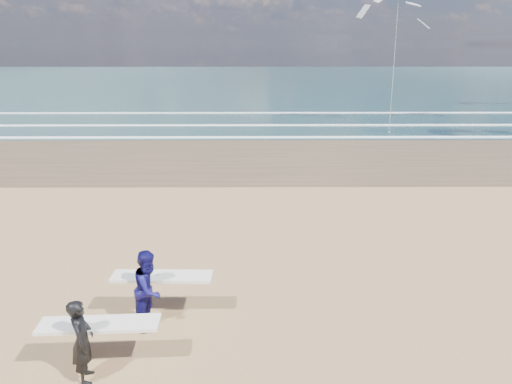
{
  "coord_description": "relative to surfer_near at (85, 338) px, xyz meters",
  "views": [
    {
      "loc": [
        3.65,
        -6.66,
        5.84
      ],
      "look_at": [
        3.74,
        6.0,
        1.73
      ],
      "focal_mm": 32.0,
      "sensor_mm": 36.0,
      "label": 1
    }
  ],
  "objects": [
    {
      "name": "ocean",
      "position": [
        19.36,
        71.69,
        -0.83
      ],
      "size": [
        220.0,
        100.0,
        0.02
      ],
      "primitive_type": "cube",
      "color": "#1B383C",
      "rests_on": "ground"
    },
    {
      "name": "foam_breakers",
      "position": [
        19.36,
        27.79,
        -0.78
      ],
      "size": [
        220.0,
        11.7,
        0.05
      ],
      "color": "white",
      "rests_on": "ground"
    },
    {
      "name": "surfer_near",
      "position": [
        0.0,
        0.0,
        0.0
      ],
      "size": [
        2.22,
        1.0,
        1.63
      ],
      "color": "black",
      "rests_on": "ground"
    },
    {
      "name": "surfer_far",
      "position": [
        0.81,
        1.69,
        0.05
      ],
      "size": [
        2.21,
        1.14,
        1.75
      ],
      "color": "#100E51",
      "rests_on": "ground"
    },
    {
      "name": "kite_1",
      "position": [
        13.04,
        26.63,
        4.68
      ],
      "size": [
        5.33,
        4.69,
        10.24
      ],
      "color": "slate",
      "rests_on": "ground"
    }
  ]
}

